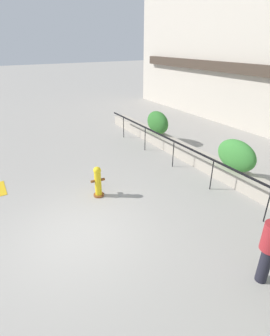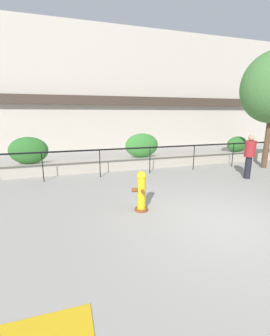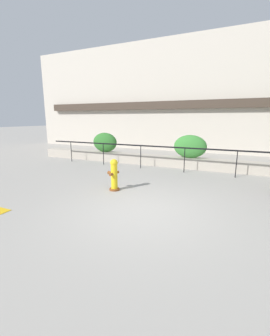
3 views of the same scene
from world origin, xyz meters
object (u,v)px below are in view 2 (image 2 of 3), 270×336
(hedge_bush_0, at_px, (29,151))
(fire_hydrant, at_px, (141,191))
(hedge_bush_1, at_px, (142,145))
(hedge_bush_2, at_px, (237,144))
(pedestrian, at_px, (250,154))

(hedge_bush_0, relative_size, fire_hydrant, 1.41)
(hedge_bush_1, distance_m, hedge_bush_2, 5.44)
(hedge_bush_2, bearing_deg, hedge_bush_0, 180.00)
(hedge_bush_0, relative_size, pedestrian, 0.88)
(hedge_bush_1, xyz_separation_m, fire_hydrant, (-1.60, -4.66, -0.51))
(hedge_bush_1, relative_size, fire_hydrant, 1.48)
(hedge_bush_1, height_order, hedge_bush_2, hedge_bush_1)
(hedge_bush_2, height_order, pedestrian, pedestrian)
(hedge_bush_2, distance_m, fire_hydrant, 8.45)
(hedge_bush_1, relative_size, hedge_bush_2, 1.33)
(hedge_bush_0, xyz_separation_m, pedestrian, (8.29, -2.99, -0.07))
(hedge_bush_0, distance_m, hedge_bush_2, 10.31)
(hedge_bush_0, relative_size, hedge_bush_2, 1.26)
(hedge_bush_2, bearing_deg, hedge_bush_1, 180.00)
(hedge_bush_0, distance_m, fire_hydrant, 5.72)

